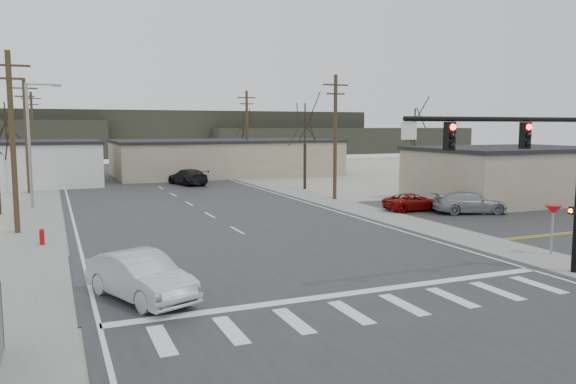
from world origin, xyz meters
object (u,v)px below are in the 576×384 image
at_px(fire_hydrant, 42,237).
at_px(car_parked_red, 414,202).
at_px(sedan_crossing, 140,276).
at_px(traffic_signal_mast, 546,160).
at_px(car_parked_silver, 470,203).
at_px(car_far_a, 188,177).
at_px(car_far_b, 123,163).

bearing_deg(fire_hydrant, car_parked_red, 5.72).
height_order(fire_hydrant, sedan_crossing, sedan_crossing).
height_order(traffic_signal_mast, car_parked_silver, traffic_signal_mast).
distance_m(car_parked_red, car_parked_silver, 3.79).
relative_size(car_far_a, car_far_b, 1.20).
distance_m(fire_hydrant, car_far_b, 50.70).
bearing_deg(car_parked_red, traffic_signal_mast, 163.09).
height_order(traffic_signal_mast, sedan_crossing, traffic_signal_mast).
distance_m(traffic_signal_mast, car_parked_silver, 16.97).
bearing_deg(car_parked_red, car_far_a, 27.15).
height_order(fire_hydrant, car_parked_silver, car_parked_silver).
height_order(traffic_signal_mast, car_far_a, traffic_signal_mast).
relative_size(traffic_signal_mast, car_parked_red, 2.08).
xyz_separation_m(sedan_crossing, car_parked_red, (20.74, 13.38, -0.22)).
distance_m(sedan_crossing, car_parked_red, 24.68).
bearing_deg(car_far_a, car_far_b, -96.35).
distance_m(car_far_b, car_parked_silver, 52.74).
bearing_deg(car_far_b, car_parked_silver, -90.64).
height_order(sedan_crossing, car_far_a, sedan_crossing).
relative_size(fire_hydrant, sedan_crossing, 0.18).
xyz_separation_m(fire_hydrant, car_far_b, (9.74, 49.76, 0.38)).
bearing_deg(car_parked_silver, car_far_b, 37.86).
bearing_deg(car_parked_silver, car_far_a, 46.49).
relative_size(traffic_signal_mast, car_far_b, 1.95).
distance_m(car_far_a, car_parked_red, 25.78).
relative_size(car_far_b, car_parked_silver, 0.93).
bearing_deg(car_parked_silver, sedan_crossing, 133.73).
relative_size(sedan_crossing, car_parked_silver, 0.98).
distance_m(car_far_b, car_parked_red, 49.45).
distance_m(traffic_signal_mast, sedan_crossing, 15.68).
bearing_deg(sedan_crossing, car_far_b, 61.41).
height_order(fire_hydrant, car_far_a, car_far_a).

